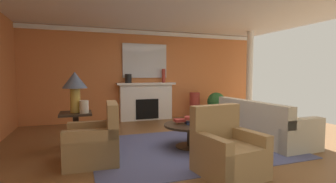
{
  "coord_description": "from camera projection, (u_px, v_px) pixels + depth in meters",
  "views": [
    {
      "loc": [
        -2.01,
        -4.29,
        1.41
      ],
      "look_at": [
        -0.07,
        1.11,
        1.0
      ],
      "focal_mm": 26.46,
      "sensor_mm": 36.0,
      "label": 1
    }
  ],
  "objects": [
    {
      "name": "armchair_near_window",
      "position": [
        95.0,
        143.0,
        3.93
      ],
      "size": [
        0.86,
        0.86,
        0.95
      ],
      "color": "#9E7A4C",
      "rests_on": "ground_plane"
    },
    {
      "name": "coffee_table",
      "position": [
        190.0,
        130.0,
        4.73
      ],
      "size": [
        1.0,
        1.0,
        0.45
      ],
      "color": "#2D2319",
      "rests_on": "ground_plane"
    },
    {
      "name": "fireplace",
      "position": [
        146.0,
        102.0,
        7.58
      ],
      "size": [
        1.8,
        0.35,
        1.14
      ],
      "color": "white",
      "rests_on": "ground_plane"
    },
    {
      "name": "column_white",
      "position": [
        250.0,
        75.0,
        7.87
      ],
      "size": [
        0.2,
        0.2,
        2.74
      ],
      "primitive_type": "cylinder",
      "color": "white",
      "rests_on": "ground_plane"
    },
    {
      "name": "armchair_facing_fireplace",
      "position": [
        227.0,
        153.0,
        3.47
      ],
      "size": [
        0.89,
        0.89,
        0.95
      ],
      "color": "#9E7A4C",
      "rests_on": "ground_plane"
    },
    {
      "name": "wall_fireplace",
      "position": [
        147.0,
        75.0,
        7.75
      ],
      "size": [
        7.76,
        0.12,
        2.74
      ],
      "primitive_type": "cube",
      "color": "#CC723D",
      "rests_on": "ground_plane"
    },
    {
      "name": "area_rug",
      "position": [
        190.0,
        147.0,
        4.76
      ],
      "size": [
        3.64,
        2.66,
        0.01
      ],
      "primitive_type": "cube",
      "color": "#4C517A",
      "rests_on": "ground_plane"
    },
    {
      "name": "crown_moulding",
      "position": [
        148.0,
        33.0,
        7.58
      ],
      "size": [
        7.76,
        0.08,
        0.12
      ],
      "primitive_type": "cube",
      "color": "white"
    },
    {
      "name": "book_red_cover",
      "position": [
        191.0,
        123.0,
        4.74
      ],
      "size": [
        0.25,
        0.23,
        0.04
      ],
      "primitive_type": "cube",
      "rotation": [
        0.0,
        0.0,
        -0.16
      ],
      "color": "navy",
      "rests_on": "coffee_table"
    },
    {
      "name": "vase_mantel_right",
      "position": [
        164.0,
        76.0,
        7.66
      ],
      "size": [
        0.11,
        0.11,
        0.42
      ],
      "primitive_type": "cylinder",
      "color": "#9E3328",
      "rests_on": "fireplace"
    },
    {
      "name": "potted_plant",
      "position": [
        216.0,
        103.0,
        7.73
      ],
      "size": [
        0.56,
        0.56,
        0.83
      ],
      "color": "#A8754C",
      "rests_on": "ground_plane"
    },
    {
      "name": "vase_on_side_table",
      "position": [
        84.0,
        107.0,
        4.49
      ],
      "size": [
        0.16,
        0.16,
        0.23
      ],
      "primitive_type": "cylinder",
      "color": "beige",
      "rests_on": "side_table"
    },
    {
      "name": "book_art_folio",
      "position": [
        180.0,
        120.0,
        4.75
      ],
      "size": [
        0.21,
        0.18,
        0.05
      ],
      "primitive_type": "cube",
      "rotation": [
        0.0,
        0.0,
        -0.08
      ],
      "color": "maroon",
      "rests_on": "coffee_table"
    },
    {
      "name": "side_table",
      "position": [
        76.0,
        128.0,
        4.58
      ],
      "size": [
        0.56,
        0.56,
        0.7
      ],
      "color": "#2D2319",
      "rests_on": "ground_plane"
    },
    {
      "name": "ceiling_panel",
      "position": [
        185.0,
        5.0,
        4.89
      ],
      "size": [
        7.76,
        6.96,
        0.06
      ],
      "primitive_type": "cube",
      "color": "white"
    },
    {
      "name": "book_small_novel",
      "position": [
        191.0,
        118.0,
        4.71
      ],
      "size": [
        0.28,
        0.26,
        0.06
      ],
      "primitive_type": "cube",
      "rotation": [
        0.0,
        0.0,
        -0.38
      ],
      "color": "maroon",
      "rests_on": "coffee_table"
    },
    {
      "name": "vase_mantel_left",
      "position": [
        128.0,
        78.0,
        7.3
      ],
      "size": [
        0.19,
        0.19,
        0.27
      ],
      "primitive_type": "cylinder",
      "color": "black",
      "rests_on": "fireplace"
    },
    {
      "name": "ground_plane",
      "position": [
        191.0,
        146.0,
        4.81
      ],
      "size": [
        9.31,
        9.31,
        0.0
      ],
      "primitive_type": "plane",
      "color": "brown"
    },
    {
      "name": "mantel_mirror",
      "position": [
        145.0,
        61.0,
        7.6
      ],
      "size": [
        1.38,
        0.04,
        1.04
      ],
      "primitive_type": "cube",
      "color": "silver"
    },
    {
      "name": "sofa",
      "position": [
        262.0,
        126.0,
        5.27
      ],
      "size": [
        0.95,
        2.12,
        0.85
      ],
      "color": "#BCB299",
      "rests_on": "ground_plane"
    },
    {
      "name": "vase_tall_corner",
      "position": [
        195.0,
        106.0,
        7.81
      ],
      "size": [
        0.33,
        0.33,
        0.82
      ],
      "primitive_type": "cylinder",
      "color": "#9E3328",
      "rests_on": "ground_plane"
    },
    {
      "name": "table_lamp",
      "position": [
        75.0,
        84.0,
        4.52
      ],
      "size": [
        0.44,
        0.44,
        0.75
      ],
      "color": "#B28E38",
      "rests_on": "side_table"
    }
  ]
}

